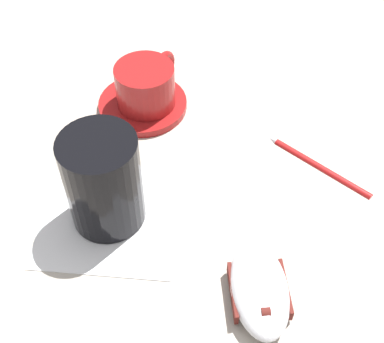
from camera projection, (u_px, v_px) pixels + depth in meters
The scene contains 7 objects.
ground_plane at pixel (168, 193), 0.63m from camera, with size 3.00×3.00×0.00m, color #B2A899.
saucer at pixel (143, 104), 0.73m from camera, with size 0.12×0.12×0.01m, color maroon.
coffee_cup at pixel (146, 85), 0.70m from camera, with size 0.11×0.08×0.06m.
computer_mouse at pixel (259, 289), 0.53m from camera, with size 0.13×0.10×0.03m.
napkin_under_glass at pixel (111, 215), 0.61m from camera, with size 0.16×0.16×0.00m, color white.
drinking_glass at pixel (103, 181), 0.57m from camera, with size 0.08×0.08×0.12m, color black.
pen at pixel (319, 164), 0.66m from camera, with size 0.05×0.14×0.01m.
Camera 1 is at (0.35, 0.19, 0.50)m, focal length 50.00 mm.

